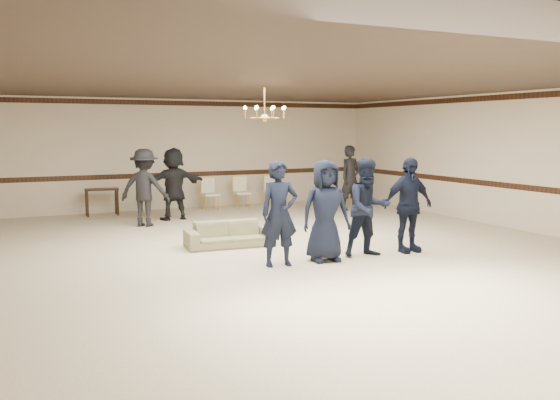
# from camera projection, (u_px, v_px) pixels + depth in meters

# --- Properties ---
(room) EXTENTS (12.01, 14.01, 3.21)m
(room) POSITION_uv_depth(u_px,v_px,m) (286.00, 168.00, 11.07)
(room) COLOR beige
(room) RESTS_ON ground
(chair_rail) EXTENTS (12.00, 0.02, 0.14)m
(chair_rail) POSITION_uv_depth(u_px,v_px,m) (182.00, 174.00, 17.41)
(chair_rail) COLOR black
(chair_rail) RESTS_ON wall_back
(crown_molding) EXTENTS (12.00, 0.02, 0.14)m
(crown_molding) POSITION_uv_depth(u_px,v_px,m) (181.00, 103.00, 17.16)
(crown_molding) COLOR black
(crown_molding) RESTS_ON wall_back
(chandelier) EXTENTS (0.94, 0.94, 0.89)m
(chandelier) POSITION_uv_depth(u_px,v_px,m) (264.00, 102.00, 11.82)
(chandelier) COLOR gold
(chandelier) RESTS_ON ceiling
(boy_a) EXTENTS (0.70, 0.50, 1.80)m
(boy_a) POSITION_uv_depth(u_px,v_px,m) (279.00, 214.00, 10.03)
(boy_a) COLOR black
(boy_a) RESTS_ON floor
(boy_b) EXTENTS (0.95, 0.69, 1.80)m
(boy_b) POSITION_uv_depth(u_px,v_px,m) (325.00, 211.00, 10.42)
(boy_b) COLOR black
(boy_b) RESTS_ON floor
(boy_c) EXTENTS (0.94, 0.76, 1.80)m
(boy_c) POSITION_uv_depth(u_px,v_px,m) (368.00, 208.00, 10.80)
(boy_c) COLOR black
(boy_c) RESTS_ON floor
(boy_d) EXTENTS (1.06, 0.46, 1.80)m
(boy_d) POSITION_uv_depth(u_px,v_px,m) (408.00, 205.00, 11.18)
(boy_d) COLOR black
(boy_d) RESTS_ON floor
(settee) EXTENTS (1.79, 0.82, 0.51)m
(settee) POSITION_uv_depth(u_px,v_px,m) (229.00, 234.00, 11.75)
(settee) COLOR #827F56
(settee) RESTS_ON floor
(adult_left) EXTENTS (1.39, 1.25, 1.87)m
(adult_left) POSITION_uv_depth(u_px,v_px,m) (145.00, 188.00, 14.18)
(adult_left) COLOR black
(adult_left) RESTS_ON floor
(adult_mid) EXTENTS (1.77, 0.69, 1.87)m
(adult_mid) POSITION_uv_depth(u_px,v_px,m) (174.00, 184.00, 15.19)
(adult_mid) COLOR black
(adult_mid) RESTS_ON floor
(adult_right) EXTENTS (0.74, 0.55, 1.87)m
(adult_right) POSITION_uv_depth(u_px,v_px,m) (351.00, 178.00, 17.01)
(adult_right) COLOR black
(adult_right) RESTS_ON floor
(banquet_chair_left) EXTENTS (0.48, 0.48, 0.93)m
(banquet_chair_left) POSITION_uv_depth(u_px,v_px,m) (210.00, 194.00, 17.05)
(banquet_chair_left) COLOR beige
(banquet_chair_left) RESTS_ON floor
(banquet_chair_mid) EXTENTS (0.48, 0.48, 0.93)m
(banquet_chair_mid) POSITION_uv_depth(u_px,v_px,m) (242.00, 192.00, 17.48)
(banquet_chair_mid) COLOR beige
(banquet_chair_mid) RESTS_ON floor
(banquet_chair_right) EXTENTS (0.46, 0.46, 0.93)m
(banquet_chair_right) POSITION_uv_depth(u_px,v_px,m) (273.00, 191.00, 17.91)
(banquet_chair_right) COLOR beige
(banquet_chair_right) RESTS_ON floor
(console_table) EXTENTS (0.91, 0.44, 0.74)m
(console_table) POSITION_uv_depth(u_px,v_px,m) (102.00, 202.00, 15.96)
(console_table) COLOR black
(console_table) RESTS_ON floor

